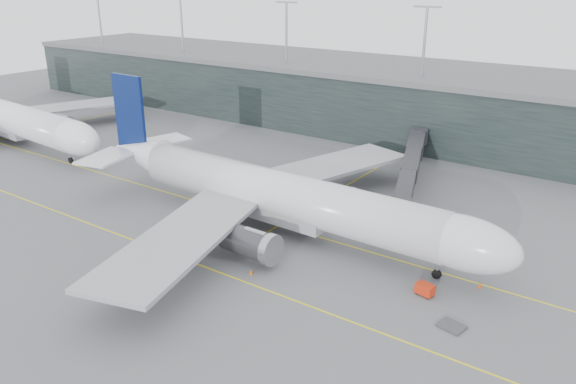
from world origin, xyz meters
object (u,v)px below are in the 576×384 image
Objects in this scene: main_aircraft at (280,195)px; jet_bridge at (424,163)px; second_aircraft at (8,117)px; gse_cart at (425,289)px.

main_aircraft is 30.02m from jet_bridge.
second_aircraft is 102.33m from gse_cart.
gse_cart is at bearing -10.39° from main_aircraft.
second_aircraft is at bearing 178.26° from main_aircraft.
main_aircraft is 1.61× the size of jet_bridge.
main_aircraft reaches higher than jet_bridge.
jet_bridge is at bearing 19.92° from second_aircraft.
jet_bridge is 36.01m from gse_cart.
second_aircraft is at bearing 176.40° from jet_bridge.
second_aircraft is (-77.30, 3.70, 0.05)m from main_aircraft.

